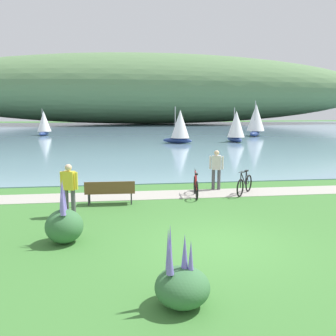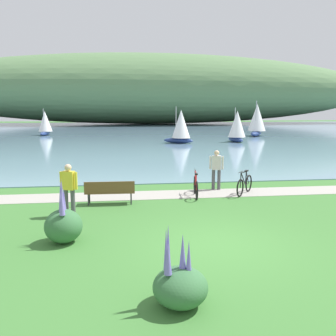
# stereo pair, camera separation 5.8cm
# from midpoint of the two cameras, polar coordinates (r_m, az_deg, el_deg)

# --- Properties ---
(ground_plane) EXTENTS (200.00, 200.00, 0.00)m
(ground_plane) POSITION_cam_midpoint_polar(r_m,az_deg,el_deg) (9.53, 7.72, -11.90)
(ground_plane) COLOR #3D7533
(bay_water) EXTENTS (180.00, 80.00, 0.04)m
(bay_water) POSITION_cam_midpoint_polar(r_m,az_deg,el_deg) (56.41, -4.98, 5.78)
(bay_water) COLOR #6B8EA8
(bay_water) RESTS_ON ground
(distant_hillside) EXTENTS (110.56, 28.00, 16.09)m
(distant_hillside) POSITION_cam_midpoint_polar(r_m,az_deg,el_deg) (86.43, -2.94, 12.36)
(distant_hillside) COLOR #567A4C
(distant_hillside) RESTS_ON bay_water
(shoreline_path) EXTENTS (60.00, 1.50, 0.01)m
(shoreline_path) POSITION_cam_midpoint_polar(r_m,az_deg,el_deg) (14.74, 2.09, -4.16)
(shoreline_path) COLOR #A39E93
(shoreline_path) RESTS_ON ground
(park_bench_near_camera) EXTENTS (1.81, 0.53, 0.88)m
(park_bench_near_camera) POSITION_cam_midpoint_polar(r_m,az_deg,el_deg) (13.23, -9.30, -3.55)
(park_bench_near_camera) COLOR brown
(park_bench_near_camera) RESTS_ON ground
(bicycle_leaning_near_bench) EXTENTS (0.29, 1.76, 1.01)m
(bicycle_leaning_near_bench) POSITION_cam_midpoint_polar(r_m,az_deg,el_deg) (14.35, 4.32, -2.95)
(bicycle_leaning_near_bench) COLOR black
(bicycle_leaning_near_bench) RESTS_ON ground
(bicycle_beside_path) EXTENTS (1.14, 1.43, 1.01)m
(bicycle_beside_path) POSITION_cam_midpoint_polar(r_m,az_deg,el_deg) (15.00, 11.92, -2.59)
(bicycle_beside_path) COLOR black
(bicycle_beside_path) RESTS_ON ground
(person_at_shoreline) EXTENTS (0.58, 0.33, 1.71)m
(person_at_shoreline) POSITION_cam_midpoint_polar(r_m,az_deg,el_deg) (15.53, 7.56, 0.12)
(person_at_shoreline) COLOR #4C4C51
(person_at_shoreline) RESTS_ON ground
(person_on_the_grass) EXTENTS (0.58, 0.34, 1.71)m
(person_on_the_grass) POSITION_cam_midpoint_polar(r_m,az_deg,el_deg) (11.99, -15.52, -2.87)
(person_on_the_grass) COLOR #4C4C51
(person_on_the_grass) RESTS_ON ground
(echium_bush_closest_to_camera) EXTENTS (0.98, 0.98, 1.49)m
(echium_bush_closest_to_camera) POSITION_cam_midpoint_polar(r_m,az_deg,el_deg) (6.63, 1.96, -18.07)
(echium_bush_closest_to_camera) COLOR #386B3D
(echium_bush_closest_to_camera) RESTS_ON ground
(echium_bush_beside_closest) EXTENTS (0.97, 0.97, 1.69)m
(echium_bush_beside_closest) POSITION_cam_midpoint_polar(r_m,az_deg,el_deg) (9.79, -16.29, -8.59)
(echium_bush_beside_closest) COLOR #386B3D
(echium_bush_beside_closest) RESTS_ON ground
(sailboat_nearest_to_shore) EXTENTS (3.17, 2.51, 3.67)m
(sailboat_nearest_to_shore) POSITION_cam_midpoint_polar(r_m,az_deg,el_deg) (36.36, 1.84, 6.65)
(sailboat_nearest_to_shore) COLOR navy
(sailboat_nearest_to_shore) RESTS_ON bay_water
(sailboat_mid_bay) EXTENTS (1.97, 3.05, 3.49)m
(sailboat_mid_bay) POSITION_cam_midpoint_polar(r_m,az_deg,el_deg) (50.27, -19.10, 6.78)
(sailboat_mid_bay) COLOR navy
(sailboat_mid_bay) RESTS_ON bay_water
(sailboat_toward_hillside) EXTENTS (2.02, 3.13, 3.57)m
(sailboat_toward_hillside) POSITION_cam_midpoint_polar(r_m,az_deg,el_deg) (38.33, 10.68, 6.57)
(sailboat_toward_hillside) COLOR navy
(sailboat_toward_hillside) RESTS_ON bay_water
(sailboat_far_off) EXTENTS (3.19, 3.79, 4.46)m
(sailboat_far_off) POSITION_cam_midpoint_polar(r_m,az_deg,el_deg) (47.73, 13.71, 7.47)
(sailboat_far_off) COLOR navy
(sailboat_far_off) RESTS_ON bay_water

